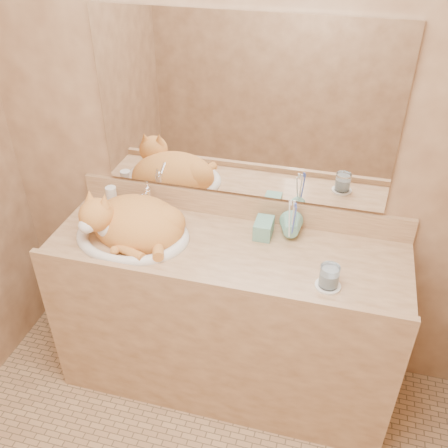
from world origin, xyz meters
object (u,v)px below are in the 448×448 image
(soap_dispenser, at_px, (262,227))
(toothbrush_cup, at_px, (291,233))
(cat, at_px, (132,221))
(water_glass, at_px, (329,276))
(vanity_counter, at_px, (226,318))
(sink_basin, at_px, (131,222))

(soap_dispenser, xyz_separation_m, toothbrush_cup, (0.13, 0.03, -0.04))
(soap_dispenser, distance_m, toothbrush_cup, 0.14)
(cat, height_order, water_glass, cat)
(cat, height_order, soap_dispenser, cat)
(vanity_counter, height_order, toothbrush_cup, toothbrush_cup)
(vanity_counter, xyz_separation_m, soap_dispenser, (0.14, 0.09, 0.51))
(sink_basin, relative_size, soap_dispenser, 2.90)
(sink_basin, relative_size, water_glass, 5.55)
(soap_dispenser, xyz_separation_m, water_glass, (0.32, -0.22, -0.03))
(sink_basin, distance_m, soap_dispenser, 0.58)
(vanity_counter, relative_size, soap_dispenser, 9.03)
(vanity_counter, distance_m, toothbrush_cup, 0.56)
(soap_dispenser, distance_m, water_glass, 0.39)
(cat, bearing_deg, sink_basin, -64.06)
(sink_basin, bearing_deg, cat, 103.81)
(sink_basin, xyz_separation_m, toothbrush_cup, (0.70, 0.14, -0.03))
(vanity_counter, relative_size, water_glass, 17.30)
(soap_dispenser, height_order, toothbrush_cup, soap_dispenser)
(vanity_counter, height_order, water_glass, water_glass)
(sink_basin, distance_m, water_glass, 0.90)
(toothbrush_cup, bearing_deg, vanity_counter, -155.50)
(toothbrush_cup, bearing_deg, water_glass, -53.07)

